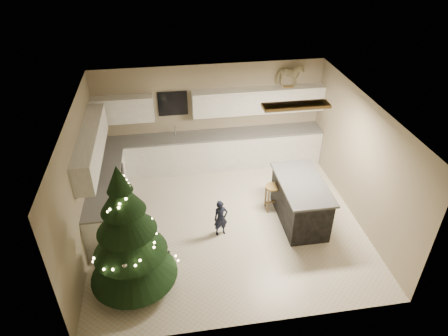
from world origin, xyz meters
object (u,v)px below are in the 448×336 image
at_px(island, 300,201).
at_px(christmas_tree, 129,240).
at_px(toddler, 221,218).
at_px(bar_stool, 272,192).
at_px(rocking_horse, 290,75).

distance_m(island, christmas_tree, 3.64).
height_order(christmas_tree, toddler, christmas_tree).
bearing_deg(christmas_tree, bar_stool, 29.68).
height_order(island, bar_stool, island).
distance_m(bar_stool, toddler, 1.37).
relative_size(island, christmas_tree, 0.69).
bearing_deg(rocking_horse, christmas_tree, 142.13).
bearing_deg(toddler, island, -4.59).
xyz_separation_m(bar_stool, rocking_horse, (0.83, 2.03, 1.83)).
distance_m(island, rocking_horse, 3.07).
bearing_deg(island, bar_stool, 138.93).
distance_m(bar_stool, rocking_horse, 2.86).
height_order(bar_stool, toddler, toddler).
bearing_deg(toddler, bar_stool, 15.53).
height_order(christmas_tree, rocking_horse, rocking_horse).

